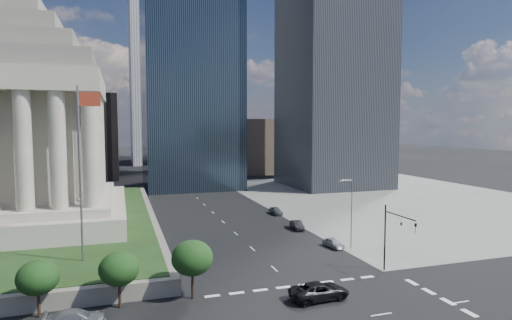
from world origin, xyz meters
name	(u,v)px	position (x,y,z in m)	size (l,w,h in m)	color
ground	(182,184)	(0.00, 100.00, 0.00)	(500.00, 500.00, 0.00)	black
sidewalk_ne	(395,198)	(46.00, 60.00, 0.01)	(68.00, 90.00, 0.03)	slate
war_memorial	(9,100)	(-34.00, 48.00, 21.40)	(34.00, 34.00, 39.00)	#9F9786
flagpole	(81,164)	(-21.83, 24.00, 13.11)	(2.52, 0.24, 20.00)	slate
midrise_glass	(190,82)	(2.00, 95.00, 30.00)	(26.00, 26.00, 60.00)	black
highrise_ne	(334,13)	(42.00, 85.00, 50.00)	(26.00, 28.00, 100.00)	black
building_filler_ne	(254,145)	(32.00, 130.00, 10.00)	(20.00, 30.00, 20.00)	brown
building_filler_nw	(81,136)	(-30.00, 130.00, 14.00)	(24.00, 30.00, 28.00)	brown
traffic_signal_ne	(394,231)	(12.50, 13.70, 5.25)	(0.30, 5.74, 8.00)	black
street_lamp_north	(351,209)	(13.33, 25.00, 5.66)	(2.13, 0.22, 10.00)	slate
pickup_truck	(319,291)	(1.12, 9.94, 0.85)	(2.82, 6.13, 1.70)	black
suv_grey	(76,319)	(-21.65, 11.00, 0.74)	(5.11, 2.08, 1.48)	slate
parked_sedan_near	(333,243)	(11.26, 26.08, 0.66)	(3.85, 1.55, 1.31)	gray
parked_sedan_mid	(297,225)	(10.58, 37.69, 0.71)	(1.51, 4.32, 1.42)	black
parked_sedan_far	(276,211)	(11.50, 50.35, 0.73)	(4.30, 1.73, 1.47)	#505357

